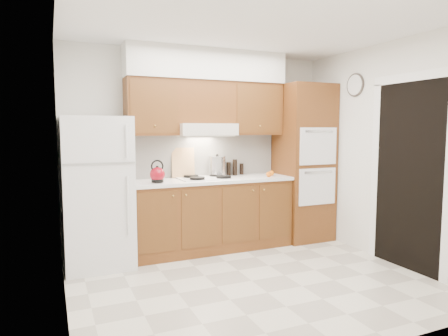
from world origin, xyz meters
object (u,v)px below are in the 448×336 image
object	(u,v)px
kettle	(157,175)
stock_pot	(217,166)
fridge	(97,192)
oven_cabinet	(303,163)

from	to	relation	value
kettle	stock_pot	xyz separation A→B (m)	(0.89, 0.28, 0.05)
fridge	stock_pot	bearing A→B (deg)	7.41
fridge	oven_cabinet	xyz separation A→B (m)	(2.85, 0.03, 0.24)
kettle	stock_pot	size ratio (longest dim) A/B	0.76
fridge	kettle	world-z (taller)	fridge
stock_pot	fridge	bearing A→B (deg)	-172.59
oven_cabinet	kettle	bearing A→B (deg)	-176.97
oven_cabinet	stock_pot	world-z (taller)	oven_cabinet
kettle	fridge	bearing A→B (deg)	167.04
oven_cabinet	stock_pot	bearing A→B (deg)	172.36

